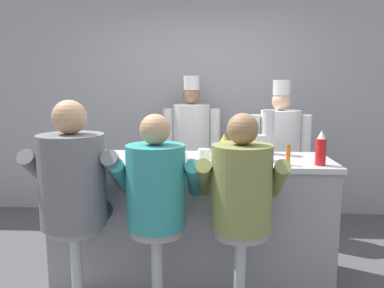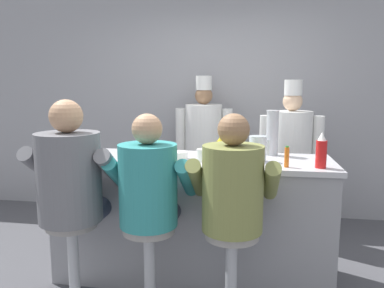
{
  "view_description": "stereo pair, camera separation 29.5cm",
  "coord_description": "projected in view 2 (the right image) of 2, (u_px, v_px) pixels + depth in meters",
  "views": [
    {
      "loc": [
        0.18,
        -2.6,
        1.57
      ],
      "look_at": [
        0.0,
        0.31,
        1.12
      ],
      "focal_mm": 35.0,
      "sensor_mm": 36.0,
      "label": 1
    },
    {
      "loc": [
        0.48,
        -2.57,
        1.57
      ],
      "look_at": [
        0.0,
        0.31,
        1.12
      ],
      "focal_mm": 35.0,
      "sensor_mm": 36.0,
      "label": 2
    }
  ],
  "objects": [
    {
      "name": "wall_back",
      "position": [
        214.0,
        105.0,
        4.57
      ],
      "size": [
        10.0,
        0.06,
        2.7
      ],
      "color": "#99999E",
      "rests_on": "ground_plane"
    },
    {
      "name": "diner_counter",
      "position": [
        192.0,
        217.0,
        3.08
      ],
      "size": [
        2.22,
        0.69,
        1.0
      ],
      "color": "gray",
      "rests_on": "ground_plane"
    },
    {
      "name": "ketchup_bottle_red",
      "position": [
        321.0,
        151.0,
        2.62
      ],
      "size": [
        0.08,
        0.08,
        0.26
      ],
      "color": "red",
      "rests_on": "diner_counter"
    },
    {
      "name": "mustard_bottle_yellow",
      "position": [
        221.0,
        151.0,
        2.7
      ],
      "size": [
        0.06,
        0.06,
        0.23
      ],
      "color": "yellow",
      "rests_on": "diner_counter"
    },
    {
      "name": "hot_sauce_bottle_orange",
      "position": [
        287.0,
        157.0,
        2.66
      ],
      "size": [
        0.03,
        0.03,
        0.15
      ],
      "color": "orange",
      "rests_on": "diner_counter"
    },
    {
      "name": "water_pitcher_clear",
      "position": [
        258.0,
        149.0,
        2.86
      ],
      "size": [
        0.15,
        0.13,
        0.2
      ],
      "color": "silver",
      "rests_on": "diner_counter"
    },
    {
      "name": "breakfast_plate",
      "position": [
        68.0,
        158.0,
        2.92
      ],
      "size": [
        0.22,
        0.22,
        0.04
      ],
      "color": "white",
      "rests_on": "diner_counter"
    },
    {
      "name": "cereal_bowl",
      "position": [
        179.0,
        155.0,
        2.97
      ],
      "size": [
        0.15,
        0.15,
        0.06
      ],
      "color": "white",
      "rests_on": "diner_counter"
    },
    {
      "name": "coffee_mug_blue",
      "position": [
        239.0,
        154.0,
        2.97
      ],
      "size": [
        0.12,
        0.08,
        0.08
      ],
      "color": "#4C7AB2",
      "rests_on": "diner_counter"
    },
    {
      "name": "coffee_mug_white",
      "position": [
        203.0,
        155.0,
        2.85
      ],
      "size": [
        0.15,
        0.09,
        0.1
      ],
      "color": "white",
      "rests_on": "diner_counter"
    },
    {
      "name": "cup_stack_steel",
      "position": [
        272.0,
        133.0,
        3.11
      ],
      "size": [
        0.11,
        0.11,
        0.38
      ],
      "color": "#B7BABF",
      "rests_on": "diner_counter"
    },
    {
      "name": "napkin_dispenser_chrome",
      "position": [
        233.0,
        156.0,
        2.78
      ],
      "size": [
        0.12,
        0.07,
        0.11
      ],
      "color": "silver",
      "rests_on": "diner_counter"
    },
    {
      "name": "diner_seated_grey",
      "position": [
        72.0,
        182.0,
        2.59
      ],
      "size": [
        0.66,
        0.65,
        1.49
      ],
      "color": "#B2B5BA",
      "rests_on": "ground_plane"
    },
    {
      "name": "diner_seated_teal",
      "position": [
        150.0,
        192.0,
        2.5
      ],
      "size": [
        0.59,
        0.58,
        1.4
      ],
      "color": "#B2B5BA",
      "rests_on": "ground_plane"
    },
    {
      "name": "diner_seated_olive",
      "position": [
        233.0,
        195.0,
        2.41
      ],
      "size": [
        0.59,
        0.58,
        1.41
      ],
      "color": "#B2B5BA",
      "rests_on": "ground_plane"
    },
    {
      "name": "cook_in_whites_near",
      "position": [
        204.0,
        142.0,
        4.34
      ],
      "size": [
        0.66,
        0.42,
        1.69
      ],
      "color": "#232328",
      "rests_on": "ground_plane"
    },
    {
      "name": "cook_in_whites_far",
      "position": [
        291.0,
        153.0,
        3.83
      ],
      "size": [
        0.64,
        0.41,
        1.64
      ],
      "color": "#232328",
      "rests_on": "ground_plane"
    }
  ]
}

